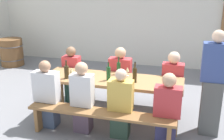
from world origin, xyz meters
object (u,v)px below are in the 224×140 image
Objects in this scene: bench_far at (121,86)px; seated_guest_near_3 at (167,111)px; wine_bottle_1 at (108,73)px; seated_guest_far_2 at (172,84)px; seated_guest_near_1 at (82,99)px; wine_barrel at (12,52)px; standing_host at (213,86)px; tasting_table at (112,83)px; wine_bottle_2 at (135,75)px; bench_near at (100,117)px; seated_guest_far_0 at (72,75)px; wine_bottle_0 at (67,72)px; wine_bottle_3 at (119,68)px; seated_guest_near_2 at (121,105)px; seated_guest_near_0 at (47,96)px; seated_guest_far_1 at (120,79)px; wine_glass_0 at (127,70)px; wine_glass_1 at (71,70)px.

bench_far is 2.07× the size of seated_guest_near_3.
wine_bottle_1 is 1.23m from seated_guest_far_2.
seated_guest_near_1 is 4.39m from wine_barrel.
seated_guest_near_1 is 2.02m from standing_host.
wine_bottle_2 is at bearing -11.39° from tasting_table.
seated_guest_far_0 is at bearing 129.10° from bench_near.
seated_guest_near_1 is (0.40, -0.32, -0.31)m from wine_bottle_0.
seated_guest_far_0 reaches higher than wine_bottle_3.
wine_bottle_1 is 1.16m from seated_guest_near_3.
seated_guest_near_3 reaches higher than bench_near.
seated_guest_near_2 is 4.88m from wine_barrel.
seated_guest_far_1 is at bearing -43.09° from seated_guest_near_0.
wine_bottle_0 is 1.98× the size of wine_glass_0.
wine_bottle_1 is 0.28× the size of seated_guest_near_0.
wine_barrel is at bearing 145.79° from wine_bottle_1.
wine_bottle_3 reaches higher than bench_near.
tasting_table is 7.62× the size of wine_bottle_3.
wine_bottle_1 is at bearing -103.61° from wine_bottle_3.
seated_guest_far_1 is at bearing 122.90° from wine_bottle_2.
seated_guest_near_1 reaches higher than seated_guest_near_2.
seated_guest_far_0 is at bearing -90.00° from seated_guest_far_1.
tasting_table is at bearing -100.84° from wine_bottle_3.
wine_glass_1 is at bearing -162.85° from wine_glass_0.
wine_bottle_2 is at bearing -31.11° from wine_barrel.
wine_bottle_2 is 0.31× the size of seated_guest_near_2.
seated_guest_near_1 is 1.50× the size of wine_barrel.
seated_guest_far_2 is at bearing 50.52° from bench_near.
wine_glass_1 is at bearing 179.91° from wine_bottle_2.
standing_host is at bearing -10.82° from wine_glass_0.
wine_bottle_3 is at bearing 75.54° from seated_guest_far_0.
wine_bottle_0 is at bearing -46.47° from seated_guest_far_1.
seated_guest_far_1 is (0.76, 0.72, -0.31)m from wine_bottle_0.
seated_guest_near_3 is at bearing 61.86° from seated_guest_far_0.
seated_guest_near_2 is at bearing 14.29° from seated_guest_far_1.
wine_bottle_2 is 4.76m from wine_barrel.
seated_guest_near_1 is 1.22m from seated_guest_far_0.
seated_guest_far_2 is at bearing 22.50° from wine_glass_0.
standing_host is (2.57, 0.46, 0.27)m from seated_guest_near_0.
seated_guest_near_2 is (0.28, -1.19, 0.16)m from bench_far.
tasting_table is 3.09× the size of wine_barrel.
seated_guest_near_0 is 1.01× the size of seated_guest_far_0.
wine_bottle_2 is 0.90m from seated_guest_far_2.
wine_barrel is (-4.05, 2.45, -0.49)m from wine_bottle_2.
tasting_table is 1.12m from seated_guest_far_2.
seated_guest_near_0 is (-0.96, -1.19, 0.17)m from bench_far.
wine_bottle_0 is 0.92× the size of wine_bottle_2.
standing_host is (1.21, 0.02, -0.08)m from wine_bottle_2.
wine_bottle_3 is 0.88m from seated_guest_near_2.
seated_guest_near_3 reaches higher than bench_far.
seated_guest_near_3 is at bearing -10.64° from wine_bottle_0.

